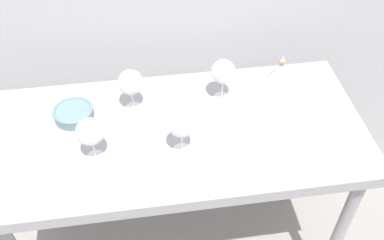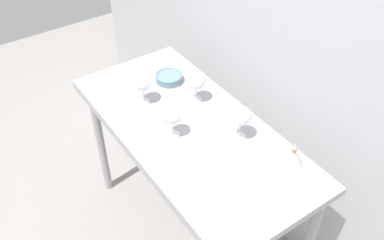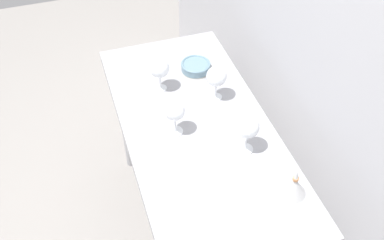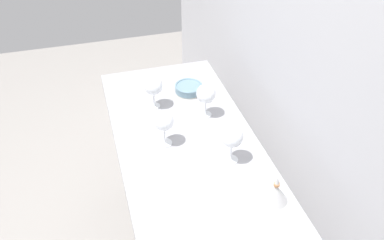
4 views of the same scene
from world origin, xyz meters
The scene contains 9 objects.
back_wall centered at (0.00, 0.49, 1.30)m, with size 3.80×0.04×2.60m, color #B4B4B9.
steel_counter centered at (0.00, -0.01, 0.79)m, with size 1.40×0.65×0.90m.
wine_glass_near_left centered at (-0.31, -0.09, 1.03)m, with size 0.10×0.10×0.18m.
wine_glass_far_right centered at (0.19, 0.15, 1.03)m, with size 0.10×0.10×0.18m.
wine_glass_near_center centered at (0.00, -0.11, 1.03)m, with size 0.09×0.09×0.17m.
wine_glass_far_left centered at (-0.16, 0.14, 1.03)m, with size 0.10×0.10×0.18m.
tasting_sheet_upper centered at (0.28, -0.08, 0.90)m, with size 0.15×0.21×0.00m, color white.
tasting_bowl centered at (-0.39, 0.11, 0.93)m, with size 0.15×0.15×0.05m.
decanter_funnel centered at (0.46, 0.23, 0.94)m, with size 0.11×0.11×0.12m.
Camera 4 is at (1.44, -0.39, 2.15)m, focal length 38.57 mm.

